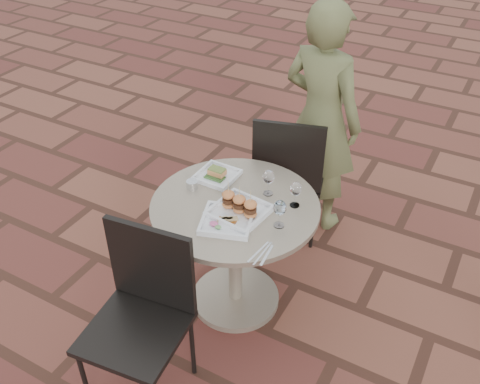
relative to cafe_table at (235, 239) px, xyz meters
The scene contains 13 objects.
ground 0.62m from the cafe_table, 47.56° to the left, with size 60.00×60.00×0.00m, color brown.
cafe_table is the anchor object (origin of this frame).
chair_far 0.71m from the cafe_table, 89.91° to the left, with size 0.54×0.54×0.93m.
chair_near 0.68m from the cafe_table, 99.90° to the right, with size 0.49×0.49×0.93m.
diner 1.04m from the cafe_table, 85.45° to the left, with size 0.57×0.38×1.57m, color brown.
plate_salmon 0.38m from the cafe_table, 141.58° to the left, with size 0.22×0.22×0.06m.
plate_sliders 0.30m from the cafe_table, 45.07° to the right, with size 0.30×0.30×0.17m.
plate_tuna 0.31m from the cafe_table, 75.49° to the right, with size 0.32×0.32×0.03m.
wine_glass_right 0.45m from the cafe_table, ahead, with size 0.07×0.07×0.15m.
wine_glass_mid 0.41m from the cafe_table, 57.03° to the left, with size 0.06×0.06×0.15m.
wine_glass_far 0.47m from the cafe_table, 27.15° to the left, with size 0.06×0.06×0.15m.
steel_ramekin 0.39m from the cafe_table, behind, with size 0.06×0.06×0.05m, color silver.
cutlery_set 0.48m from the cafe_table, 42.04° to the right, with size 0.08×0.18×0.00m, color silver, non-canonical shape.
Camera 1 is at (0.84, -2.24, 2.44)m, focal length 40.00 mm.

